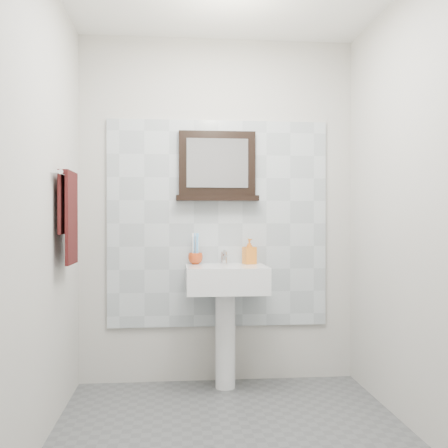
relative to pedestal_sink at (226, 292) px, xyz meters
The scene contains 13 objects.
floor 1.11m from the pedestal_sink, 92.38° to the right, with size 2.00×2.20×0.01m, color #515355.
back_wall 0.62m from the pedestal_sink, 99.09° to the left, with size 2.00×0.01×2.50m, color #BBB8B1.
front_wall 2.06m from the pedestal_sink, 91.05° to the right, with size 2.00×0.01×2.50m, color #BBB8B1.
left_wall 1.47m from the pedestal_sink, 139.87° to the right, with size 0.01×2.20×2.50m, color #BBB8B1.
right_wall 1.42m from the pedestal_sink, 42.18° to the right, with size 0.01×2.20×2.50m, color #BBB8B1.
splashback 0.52m from the pedestal_sink, 99.59° to the left, with size 1.60×0.02×1.50m, color #AFB8BD.
pedestal_sink is the anchor object (origin of this frame).
toothbrush_cup 0.33m from the pedestal_sink, 145.64° to the left, with size 0.10×0.10×0.08m, color #B73D15.
toothbrushes 0.39m from the pedestal_sink, 145.16° to the left, with size 0.05×0.04×0.21m.
soap_dispenser 0.35m from the pedestal_sink, 33.31° to the left, with size 0.08×0.08×0.18m, color #DB5119.
framed_mirror 0.90m from the pedestal_sink, 103.86° to the left, with size 0.59×0.11×0.50m.
towel_bar 1.32m from the pedestal_sink, 156.79° to the right, with size 0.07×0.40×0.03m.
hand_towel 1.20m from the pedestal_sink, 156.64° to the right, with size 0.06×0.30×0.55m.
Camera 1 is at (-0.32, -2.72, 1.17)m, focal length 42.00 mm.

